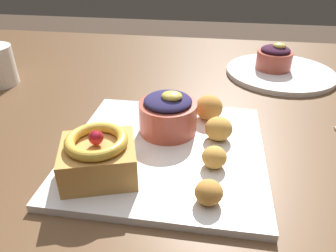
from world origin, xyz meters
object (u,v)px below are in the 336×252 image
object	(u,v)px
fritter_front	(214,157)
back_ramekin	(274,58)
berry_ramekin	(168,114)
front_plate	(166,150)
cake_slice	(99,156)
fritter_middle	(209,107)
back_plate	(280,73)
fritter_extra	(219,129)
fritter_back	(209,192)

from	to	relation	value
fritter_front	back_ramekin	bearing A→B (deg)	72.32
berry_ramekin	fritter_front	distance (m)	0.12
front_plate	fritter_front	xyz separation A→B (m)	(0.08, -0.04, 0.02)
cake_slice	fritter_middle	bearing A→B (deg)	52.31
cake_slice	back_plate	world-z (taller)	cake_slice
back_ramekin	back_plate	bearing A→B (deg)	-26.48
fritter_middle	fritter_extra	world-z (taller)	fritter_middle
front_plate	back_plate	world-z (taller)	same
berry_ramekin	back_ramekin	xyz separation A→B (m)	(0.22, 0.34, -0.00)
fritter_back	front_plate	bearing A→B (deg)	122.92
fritter_back	fritter_extra	size ratio (longest dim) A/B	0.80
back_plate	fritter_back	bearing A→B (deg)	-107.89
fritter_front	berry_ramekin	bearing A→B (deg)	132.88
cake_slice	fritter_back	distance (m)	0.16
cake_slice	fritter_middle	xyz separation A→B (m)	(0.14, 0.19, -0.01)
fritter_middle	fritter_front	bearing A→B (deg)	-84.11
berry_ramekin	fritter_front	size ratio (longest dim) A/B	2.66
back_ramekin	fritter_extra	bearing A→B (deg)	-110.54
fritter_extra	back_ramekin	world-z (taller)	back_ramekin
fritter_front	back_plate	xyz separation A→B (m)	(0.15, 0.42, -0.02)
front_plate	fritter_middle	bearing A→B (deg)	59.54
back_plate	cake_slice	bearing A→B (deg)	-124.18
fritter_middle	back_ramekin	world-z (taller)	back_ramekin
berry_ramekin	fritter_middle	world-z (taller)	berry_ramekin
berry_ramekin	back_plate	size ratio (longest dim) A/B	0.37
fritter_extra	front_plate	bearing A→B (deg)	-154.54
fritter_back	back_ramekin	xyz separation A→B (m)	(0.14, 0.50, 0.01)
front_plate	back_ramekin	distance (m)	0.44
back_plate	berry_ramekin	bearing A→B (deg)	-125.70
fritter_back	back_plate	world-z (taller)	fritter_back
fritter_middle	fritter_back	bearing A→B (deg)	-87.34
fritter_front	fritter_middle	world-z (taller)	fritter_middle
fritter_front	back_plate	size ratio (longest dim) A/B	0.14
fritter_middle	back_ramekin	size ratio (longest dim) A/B	0.58
fritter_back	back_plate	bearing A→B (deg)	72.11
fritter_front	back_ramekin	world-z (taller)	back_ramekin
cake_slice	fritter_middle	size ratio (longest dim) A/B	2.46
fritter_extra	fritter_back	bearing A→B (deg)	-93.45
fritter_extra	back_plate	xyz separation A→B (m)	(0.15, 0.34, -0.03)
fritter_front	back_plate	distance (m)	0.44
front_plate	cake_slice	distance (m)	0.12
berry_ramekin	fritter_back	xyz separation A→B (m)	(0.08, -0.16, -0.02)
cake_slice	fritter_front	xyz separation A→B (m)	(0.16, 0.04, -0.02)
front_plate	fritter_extra	bearing A→B (deg)	25.46
front_plate	fritter_extra	world-z (taller)	fritter_extra
berry_ramekin	fritter_back	world-z (taller)	berry_ramekin
cake_slice	back_plate	xyz separation A→B (m)	(0.31, 0.46, -0.04)
fritter_front	fritter_extra	world-z (taller)	fritter_extra
fritter_back	back_ramekin	distance (m)	0.52
front_plate	back_ramekin	world-z (taller)	back_ramekin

